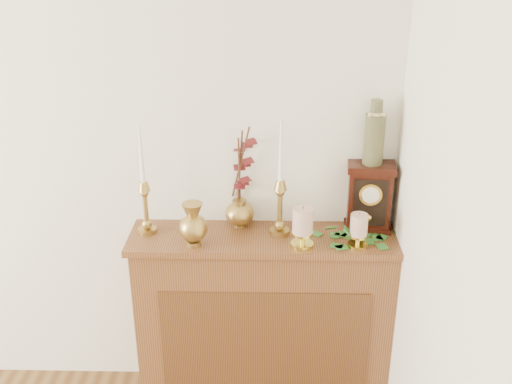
{
  "coord_description": "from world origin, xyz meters",
  "views": [
    {
      "loc": [
        1.41,
        -0.31,
        2.22
      ],
      "look_at": [
        1.36,
        2.05,
        1.17
      ],
      "focal_mm": 42.0,
      "sensor_mm": 36.0,
      "label": 1
    }
  ],
  "objects_px": {
    "candlestick_left": "(145,199)",
    "bud_vase": "(193,225)",
    "ceramic_vase": "(374,136)",
    "candlestick_center": "(280,199)",
    "mantel_clock": "(369,197)",
    "ginger_jar": "(243,179)"
  },
  "relations": [
    {
      "from": "candlestick_center",
      "to": "bud_vase",
      "type": "distance_m",
      "value": 0.4
    },
    {
      "from": "candlestick_center",
      "to": "mantel_clock",
      "type": "bearing_deg",
      "value": 10.41
    },
    {
      "from": "ginger_jar",
      "to": "candlestick_left",
      "type": "bearing_deg",
      "value": -165.96
    },
    {
      "from": "candlestick_center",
      "to": "bud_vase",
      "type": "relative_size",
      "value": 2.68
    },
    {
      "from": "ceramic_vase",
      "to": "mantel_clock",
      "type": "bearing_deg",
      "value": -95.87
    },
    {
      "from": "bud_vase",
      "to": "ginger_jar",
      "type": "xyz_separation_m",
      "value": [
        0.21,
        0.23,
        0.12
      ]
    },
    {
      "from": "candlestick_left",
      "to": "bud_vase",
      "type": "distance_m",
      "value": 0.27
    },
    {
      "from": "ginger_jar",
      "to": "mantel_clock",
      "type": "xyz_separation_m",
      "value": [
        0.58,
        -0.03,
        -0.07
      ]
    },
    {
      "from": "candlestick_left",
      "to": "ginger_jar",
      "type": "height_order",
      "value": "candlestick_left"
    },
    {
      "from": "candlestick_left",
      "to": "ginger_jar",
      "type": "bearing_deg",
      "value": 14.04
    },
    {
      "from": "candlestick_center",
      "to": "ceramic_vase",
      "type": "distance_m",
      "value": 0.5
    },
    {
      "from": "candlestick_left",
      "to": "candlestick_center",
      "type": "bearing_deg",
      "value": -0.1
    },
    {
      "from": "candlestick_left",
      "to": "ceramic_vase",
      "type": "distance_m",
      "value": 1.06
    },
    {
      "from": "mantel_clock",
      "to": "ceramic_vase",
      "type": "height_order",
      "value": "ceramic_vase"
    },
    {
      "from": "mantel_clock",
      "to": "ceramic_vase",
      "type": "relative_size",
      "value": 1.1
    },
    {
      "from": "candlestick_center",
      "to": "bud_vase",
      "type": "bearing_deg",
      "value": -162.97
    },
    {
      "from": "candlestick_center",
      "to": "ceramic_vase",
      "type": "relative_size",
      "value": 1.87
    },
    {
      "from": "candlestick_center",
      "to": "ginger_jar",
      "type": "height_order",
      "value": "candlestick_center"
    },
    {
      "from": "candlestick_left",
      "to": "ginger_jar",
      "type": "xyz_separation_m",
      "value": [
        0.44,
        0.11,
        0.05
      ]
    },
    {
      "from": "candlestick_center",
      "to": "ceramic_vase",
      "type": "bearing_deg",
      "value": 10.8
    },
    {
      "from": "candlestick_left",
      "to": "bud_vase",
      "type": "xyz_separation_m",
      "value": [
        0.23,
        -0.12,
        -0.07
      ]
    },
    {
      "from": "ginger_jar",
      "to": "mantel_clock",
      "type": "bearing_deg",
      "value": -3.42
    }
  ]
}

